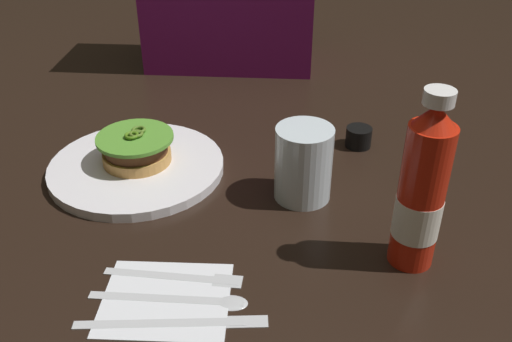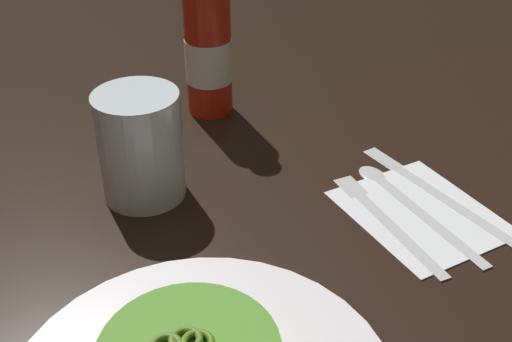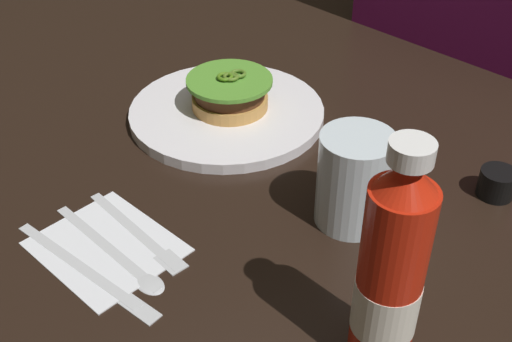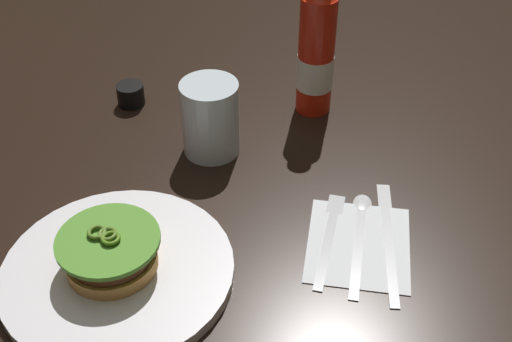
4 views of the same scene
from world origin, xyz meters
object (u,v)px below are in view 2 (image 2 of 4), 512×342
at_px(spoon_utensil, 402,195).
at_px(napkin, 420,213).
at_px(ketchup_bottle, 207,33).
at_px(butter_knife, 430,186).
at_px(water_glass, 140,146).
at_px(fork_utensil, 379,211).

bearing_deg(spoon_utensil, napkin, 179.78).
distance_m(ketchup_bottle, butter_knife, 0.32).
bearing_deg(butter_knife, water_glass, 63.50).
xyz_separation_m(napkin, fork_utensil, (0.02, 0.04, 0.00)).
bearing_deg(fork_utensil, water_glass, 53.30).
bearing_deg(napkin, spoon_utensil, -0.22).
bearing_deg(ketchup_bottle, fork_utensil, -168.70).
xyz_separation_m(butter_knife, spoon_utensil, (0.00, 0.04, -0.00)).
height_order(spoon_utensil, fork_utensil, same).
distance_m(water_glass, fork_utensil, 0.25).
relative_size(water_glass, fork_utensil, 0.65).
height_order(napkin, butter_knife, butter_knife).
bearing_deg(butter_knife, fork_utensil, 98.37).
bearing_deg(ketchup_bottle, spoon_utensil, -160.79).
relative_size(ketchup_bottle, butter_knife, 1.08).
relative_size(spoon_utensil, fork_utensil, 1.09).
relative_size(ketchup_bottle, water_glass, 2.09).
bearing_deg(butter_knife, napkin, 127.98).
bearing_deg(ketchup_bottle, napkin, -162.57).
bearing_deg(napkin, fork_utensil, 65.46).
distance_m(ketchup_bottle, spoon_utensil, 0.30).
bearing_deg(water_glass, spoon_utensil, -119.69).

